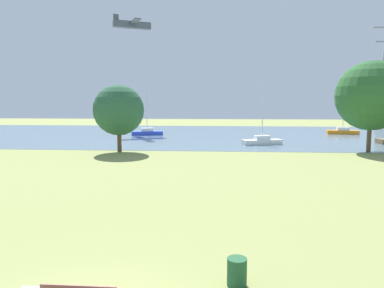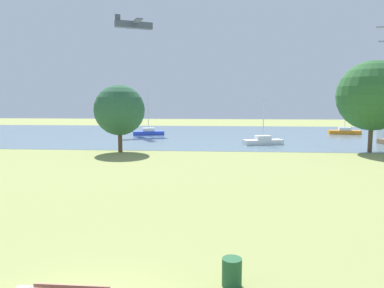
{
  "view_description": "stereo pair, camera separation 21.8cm",
  "coord_description": "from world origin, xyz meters",
  "views": [
    {
      "loc": [
        3.18,
        -7.48,
        5.16
      ],
      "look_at": [
        1.07,
        20.62,
        1.87
      ],
      "focal_mm": 33.74,
      "sensor_mm": 36.0,
      "label": 1
    },
    {
      "loc": [
        3.4,
        -7.46,
        5.16
      ],
      "look_at": [
        1.07,
        20.62,
        1.87
      ],
      "focal_mm": 33.74,
      "sensor_mm": 36.0,
      "label": 2
    }
  ],
  "objects": [
    {
      "name": "ground_plane",
      "position": [
        0.0,
        22.0,
        0.0
      ],
      "size": [
        160.0,
        160.0,
        0.0
      ],
      "primitive_type": "plane",
      "color": "#8C9351"
    },
    {
      "name": "litter_bin",
      "position": [
        3.72,
        2.24,
        0.4
      ],
      "size": [
        0.56,
        0.56,
        0.8
      ],
      "primitive_type": "cylinder",
      "color": "#1E512D",
      "rests_on": "ground"
    },
    {
      "name": "water_surface",
      "position": [
        0.0,
        50.0,
        0.01
      ],
      "size": [
        140.0,
        40.0,
        0.02
      ],
      "primitive_type": "cube",
      "color": "slate",
      "rests_on": "ground"
    },
    {
      "name": "sailboat_blue",
      "position": [
        -8.04,
        47.99,
        0.46
      ],
      "size": [
        5.02,
        2.69,
        7.0
      ],
      "color": "blue",
      "rests_on": "water_surface"
    },
    {
      "name": "sailboat_orange",
      "position": [
        23.06,
        52.11,
        0.46
      ],
      "size": [
        4.95,
        2.07,
        6.51
      ],
      "color": "orange",
      "rests_on": "water_surface"
    },
    {
      "name": "sailboat_white",
      "position": [
        8.38,
        36.46,
        0.46
      ],
      "size": [
        5.03,
        2.92,
        6.35
      ],
      "color": "white",
      "rests_on": "water_surface"
    },
    {
      "name": "tree_east_near",
      "position": [
        -7.08,
        28.83,
        4.32
      ],
      "size": [
        5.18,
        5.18,
        6.92
      ],
      "color": "brown",
      "rests_on": "ground"
    },
    {
      "name": "tree_mid_shore",
      "position": [
        18.68,
        30.91,
        5.78
      ],
      "size": [
        7.11,
        7.11,
        9.35
      ],
      "color": "brown",
      "rests_on": "ground"
    },
    {
      "name": "light_aircraft",
      "position": [
        -11.8,
        54.84,
        18.25
      ],
      "size": [
        6.2,
        7.98,
        2.1
      ],
      "color": "#4C5156"
    }
  ]
}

